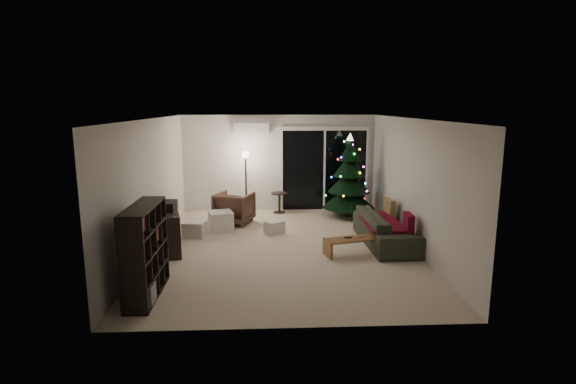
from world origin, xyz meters
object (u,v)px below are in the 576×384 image
at_px(bookshelf, 134,251).
at_px(media_cabinet, 166,231).
at_px(armchair, 234,208).
at_px(christmas_tree, 349,176).
at_px(sofa, 385,229).
at_px(coffee_table, 356,247).

distance_m(bookshelf, media_cabinet, 2.09).
relative_size(armchair, christmas_tree, 0.39).
xyz_separation_m(media_cabinet, christmas_tree, (3.96, 2.48, 0.64)).
relative_size(bookshelf, armchair, 1.66).
bearing_deg(christmas_tree, sofa, -81.44).
height_order(media_cabinet, sofa, media_cabinet).
bearing_deg(bookshelf, coffee_table, 35.26).
distance_m(bookshelf, coffee_table, 3.93).
bearing_deg(christmas_tree, armchair, -169.86).
bearing_deg(bookshelf, armchair, 85.34).
distance_m(bookshelf, sofa, 4.89).
distance_m(armchair, christmas_tree, 2.92).
relative_size(coffee_table, christmas_tree, 0.53).
bearing_deg(armchair, sofa, 170.09).
xyz_separation_m(media_cabinet, sofa, (4.30, 0.23, -0.08)).
bearing_deg(coffee_table, christmas_tree, 66.77).
height_order(sofa, coffee_table, sofa).
bearing_deg(bookshelf, media_cabinet, 101.31).
bearing_deg(christmas_tree, bookshelf, -131.02).
distance_m(media_cabinet, coffee_table, 3.60).
height_order(sofa, christmas_tree, christmas_tree).
xyz_separation_m(bookshelf, media_cabinet, (0.00, 2.07, -0.28)).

